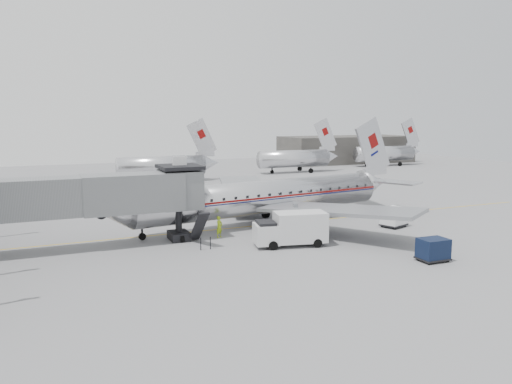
# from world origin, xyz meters

# --- Properties ---
(ground) EXTENTS (160.00, 160.00, 0.00)m
(ground) POSITION_xyz_m (0.00, 0.00, 0.00)
(ground) COLOR slate
(ground) RESTS_ON ground
(hangar) EXTENTS (30.00, 12.00, 6.00)m
(hangar) POSITION_xyz_m (45.00, 60.00, 3.00)
(hangar) COLOR #363431
(hangar) RESTS_ON ground
(apron_line) EXTENTS (60.00, 0.15, 0.01)m
(apron_line) POSITION_xyz_m (3.00, 6.00, 0.01)
(apron_line) COLOR gold
(apron_line) RESTS_ON ground
(jet_bridge) EXTENTS (21.00, 6.20, 7.10)m
(jet_bridge) POSITION_xyz_m (-16.66, 3.67, 4.18)
(jet_bridge) COLOR #585A5C
(jet_bridge) RESTS_ON ground
(distant_aircraft_near) EXTENTS (16.39, 3.20, 10.26)m
(distant_aircraft_near) POSITION_xyz_m (-1.79, 42.00, 2.73)
(distant_aircraft_near) COLOR silver
(distant_aircraft_near) RESTS_ON ground
(distant_aircraft_mid) EXTENTS (16.39, 3.20, 10.26)m
(distant_aircraft_mid) POSITION_xyz_m (24.21, 46.00, 2.73)
(distant_aircraft_mid) COLOR silver
(distant_aircraft_mid) RESTS_ON ground
(distant_aircraft_far) EXTENTS (16.39, 3.20, 10.26)m
(distant_aircraft_far) POSITION_xyz_m (48.21, 50.00, 2.73)
(distant_aircraft_far) COLOR silver
(distant_aircraft_far) RESTS_ON ground
(airliner) EXTENTS (33.01, 30.38, 10.49)m
(airliner) POSITION_xyz_m (0.65, 6.72, 2.64)
(airliner) COLOR silver
(airliner) RESTS_ON ground
(service_van) EXTENTS (6.16, 3.36, 2.74)m
(service_van) POSITION_xyz_m (-1.43, -1.99, 1.44)
(service_van) COLOR silver
(service_van) RESTS_ON ground
(baggage_cart_navy) EXTENTS (2.17, 1.68, 1.68)m
(baggage_cart_navy) POSITION_xyz_m (6.00, -10.00, 0.89)
(baggage_cart_navy) COLOR black
(baggage_cart_navy) RESTS_ON ground
(baggage_cart_white) EXTENTS (2.82, 2.48, 1.86)m
(baggage_cart_white) POSITION_xyz_m (10.82, 0.38, 0.99)
(baggage_cart_white) COLOR white
(baggage_cart_white) RESTS_ON ground
(ramp_worker) EXTENTS (0.82, 0.75, 1.87)m
(ramp_worker) POSITION_xyz_m (-5.86, 3.00, 0.93)
(ramp_worker) COLOR #93B915
(ramp_worker) RESTS_ON ground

